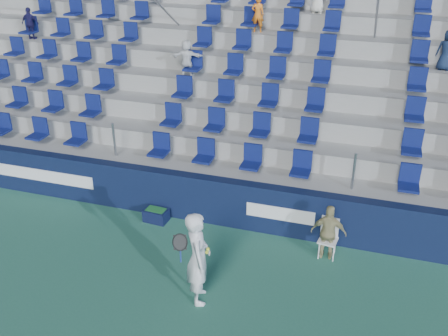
{
  "coord_description": "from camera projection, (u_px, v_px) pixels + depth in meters",
  "views": [
    {
      "loc": [
        3.19,
        -6.77,
        6.71
      ],
      "look_at": [
        0.2,
        2.8,
        1.7
      ],
      "focal_mm": 40.0,
      "sensor_mm": 36.0,
      "label": 1
    }
  ],
  "objects": [
    {
      "name": "line_judge",
      "position": [
        329.0,
        233.0,
        10.76
      ],
      "size": [
        0.77,
        0.34,
        1.3
      ],
      "primitive_type": "imported",
      "rotation": [
        0.0,
        0.0,
        3.17
      ],
      "color": "tan",
      "rests_on": "ground"
    },
    {
      "name": "grandstand",
      "position": [
        270.0,
        81.0,
        15.71
      ],
      "size": [
        24.0,
        8.17,
        6.63
      ],
      "color": "gray",
      "rests_on": "ground"
    },
    {
      "name": "ball_bin",
      "position": [
        156.0,
        214.0,
        12.31
      ],
      "size": [
        0.61,
        0.42,
        0.33
      ],
      "color": "#0E1433",
      "rests_on": "ground"
    },
    {
      "name": "sponsor_wall",
      "position": [
        221.0,
        201.0,
        12.05
      ],
      "size": [
        24.0,
        0.32,
        1.2
      ],
      "color": "#0E1736",
      "rests_on": "ground"
    },
    {
      "name": "tennis_player",
      "position": [
        198.0,
        258.0,
        9.42
      ],
      "size": [
        0.75,
        0.84,
        1.95
      ],
      "color": "silver",
      "rests_on": "ground"
    },
    {
      "name": "line_judge_chair",
      "position": [
        329.0,
        234.0,
        10.95
      ],
      "size": [
        0.44,
        0.45,
        0.9
      ],
      "color": "white",
      "rests_on": "ground"
    },
    {
      "name": "ground",
      "position": [
        171.0,
        307.0,
        9.63
      ],
      "size": [
        70.0,
        70.0,
        0.0
      ],
      "primitive_type": "plane",
      "color": "#2D6A54",
      "rests_on": "ground"
    }
  ]
}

